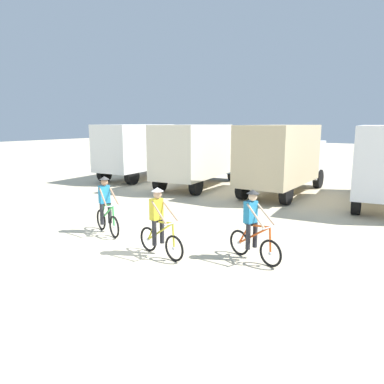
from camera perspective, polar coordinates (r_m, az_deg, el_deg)
ground_plane at (r=10.82m, az=-11.92°, el=-8.24°), size 120.00×120.00×0.00m
box_truck_white_box at (r=23.48m, az=-7.86°, el=6.64°), size 2.87×6.91×3.35m
box_truck_cream_rv at (r=20.18m, az=0.90°, el=6.11°), size 3.10×6.97×3.35m
box_truck_tan_camper at (r=18.55m, az=13.84°, el=5.41°), size 2.41×6.75×3.35m
cyclist_orange_shirt at (r=11.94m, az=-13.08°, el=-2.28°), size 1.63×0.77×1.82m
cyclist_cowboy_hat at (r=9.72m, az=-5.09°, el=-4.99°), size 1.70×0.57×1.82m
cyclist_near_camera at (r=9.50m, az=9.37°, el=-5.46°), size 1.66×0.70×1.82m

